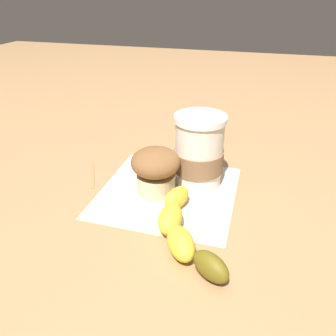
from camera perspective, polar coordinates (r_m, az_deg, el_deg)
ground_plane at (r=0.61m, az=0.00°, el=-4.14°), size 3.00×3.00×0.00m
paper_napkin at (r=0.61m, az=0.00°, el=-4.08°), size 0.24×0.24×0.00m
coffee_cup at (r=0.61m, az=5.39°, el=2.73°), size 0.09×0.09×0.13m
muffin at (r=0.58m, az=-2.16°, el=-0.13°), size 0.09×0.09×0.09m
banana at (r=0.49m, az=2.43°, el=-10.58°), size 0.20×0.14×0.04m
wooden_stirrer at (r=0.68m, az=-13.02°, el=-1.05°), size 0.10×0.06×0.00m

